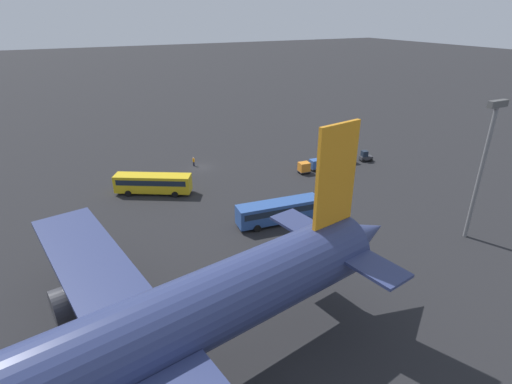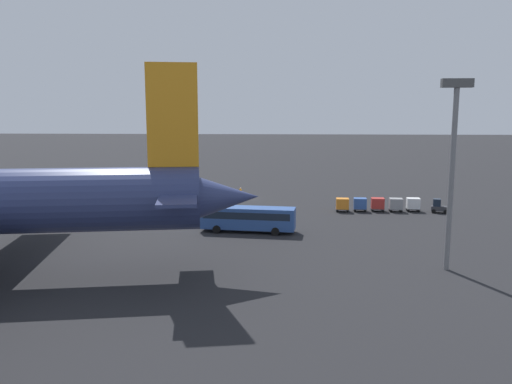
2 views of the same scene
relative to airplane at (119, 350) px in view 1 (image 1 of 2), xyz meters
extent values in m
plane|color=#232326|center=(-21.73, -47.24, -7.19)|extent=(600.00, 600.00, 0.00)
cylinder|color=navy|center=(0.57, 0.11, 0.12)|extent=(44.77, 13.62, 5.62)
cone|color=navy|center=(-22.97, -4.25, 0.12)|extent=(8.11, 6.30, 5.06)
cube|color=navy|center=(0.75, -13.13, -0.58)|extent=(9.41, 21.18, 0.44)
cube|color=orange|center=(-19.12, -3.54, 7.43)|extent=(4.44, 1.16, 8.99)
cube|color=navy|center=(-19.56, -3.62, 0.68)|extent=(5.72, 14.94, 0.28)
cylinder|color=#38383D|center=(1.51, -9.86, -2.35)|extent=(5.81, 4.01, 3.09)
cylinder|color=#38383D|center=(-0.95, -3.89, -4.94)|extent=(0.50, 0.50, 4.50)
cylinder|color=black|center=(-0.95, -3.89, -6.74)|extent=(0.98, 0.66, 0.90)
cube|color=gold|center=(-10.82, -39.26, -5.35)|extent=(11.95, 8.28, 2.77)
cube|color=#192333|center=(-10.82, -39.26, -4.87)|extent=(11.11, 7.83, 0.89)
cylinder|color=black|center=(-6.84, -39.90, -6.69)|extent=(1.02, 0.75, 1.00)
cylinder|color=black|center=(-8.19, -42.32, -6.69)|extent=(1.02, 0.75, 1.00)
cylinder|color=black|center=(-13.44, -36.21, -6.69)|extent=(1.02, 0.75, 1.00)
cylinder|color=black|center=(-14.80, -38.62, -6.69)|extent=(1.02, 0.75, 1.00)
cube|color=#2D5199|center=(-24.18, -21.68, -5.38)|extent=(12.14, 3.93, 2.72)
cube|color=#192333|center=(-24.18, -21.68, -4.91)|extent=(11.19, 3.87, 0.87)
cylinder|color=black|center=(-20.36, -20.64, -6.69)|extent=(1.03, 0.40, 1.00)
cylinder|color=black|center=(-20.65, -23.47, -6.69)|extent=(1.03, 0.40, 1.00)
cylinder|color=black|center=(-27.71, -19.89, -6.69)|extent=(1.03, 0.40, 1.00)
cylinder|color=black|center=(-28.00, -22.72, -6.69)|extent=(1.03, 0.40, 1.00)
cube|color=#333338|center=(-52.14, -36.07, -6.54)|extent=(2.64, 1.83, 0.70)
cube|color=#192333|center=(-51.73, -36.17, -5.64)|extent=(1.32, 1.39, 1.10)
cylinder|color=black|center=(-51.16, -35.59, -6.89)|extent=(0.63, 0.35, 0.60)
cylinder|color=black|center=(-51.49, -36.95, -6.89)|extent=(0.63, 0.35, 0.60)
cylinder|color=black|center=(-52.79, -35.19, -6.89)|extent=(0.63, 0.35, 0.60)
cylinder|color=black|center=(-53.12, -36.55, -6.89)|extent=(0.63, 0.35, 0.60)
cylinder|color=#1E1E2D|center=(-20.66, -48.51, -6.76)|extent=(0.32, 0.32, 0.85)
cylinder|color=orange|center=(-20.66, -48.51, -6.01)|extent=(0.38, 0.38, 0.65)
sphere|color=tan|center=(-20.66, -48.51, -5.57)|extent=(0.24, 0.24, 0.24)
cube|color=#38383D|center=(-48.40, -36.87, -6.78)|extent=(2.10, 1.81, 0.10)
cube|color=silver|center=(-48.40, -36.87, -5.93)|extent=(2.00, 1.72, 1.60)
cylinder|color=black|center=(-47.59, -36.29, -7.01)|extent=(0.37, 0.14, 0.36)
cylinder|color=black|center=(-47.68, -37.56, -7.01)|extent=(0.37, 0.14, 0.36)
cylinder|color=black|center=(-49.11, -36.18, -7.01)|extent=(0.37, 0.14, 0.36)
cylinder|color=black|center=(-49.20, -37.46, -7.01)|extent=(0.37, 0.14, 0.36)
cube|color=#38383D|center=(-45.68, -36.44, -6.78)|extent=(2.10, 1.81, 0.10)
cube|color=gray|center=(-45.68, -36.44, -5.93)|extent=(2.00, 1.72, 1.60)
cylinder|color=black|center=(-44.88, -35.85, -7.01)|extent=(0.37, 0.14, 0.36)
cylinder|color=black|center=(-44.97, -37.13, -7.01)|extent=(0.37, 0.14, 0.36)
cylinder|color=black|center=(-46.40, -35.75, -7.01)|extent=(0.37, 0.14, 0.36)
cylinder|color=black|center=(-46.48, -37.03, -7.01)|extent=(0.37, 0.14, 0.36)
cube|color=#38383D|center=(-42.97, -36.59, -6.78)|extent=(2.10, 1.81, 0.10)
cube|color=#B72D28|center=(-42.97, -36.59, -5.93)|extent=(2.00, 1.72, 1.60)
cylinder|color=black|center=(-42.17, -36.01, -7.01)|extent=(0.37, 0.14, 0.36)
cylinder|color=black|center=(-42.25, -37.28, -7.01)|extent=(0.37, 0.14, 0.36)
cylinder|color=black|center=(-43.68, -35.91, -7.01)|extent=(0.37, 0.14, 0.36)
cylinder|color=black|center=(-43.77, -37.18, -7.01)|extent=(0.37, 0.14, 0.36)
cube|color=#38383D|center=(-40.26, -36.32, -6.78)|extent=(2.10, 1.81, 0.10)
cube|color=#33569E|center=(-40.26, -36.32, -5.93)|extent=(2.00, 1.72, 1.60)
cylinder|color=black|center=(-39.45, -35.73, -7.01)|extent=(0.37, 0.14, 0.36)
cylinder|color=black|center=(-39.54, -37.01, -7.01)|extent=(0.37, 0.14, 0.36)
cylinder|color=black|center=(-40.97, -35.63, -7.01)|extent=(0.37, 0.14, 0.36)
cylinder|color=black|center=(-41.06, -36.91, -7.01)|extent=(0.37, 0.14, 0.36)
cube|color=#38383D|center=(-37.54, -35.94, -6.78)|extent=(2.10, 1.81, 0.10)
cube|color=orange|center=(-37.54, -35.94, -5.93)|extent=(2.00, 1.72, 1.60)
cylinder|color=black|center=(-36.74, -35.35, -7.01)|extent=(0.37, 0.14, 0.36)
cylinder|color=black|center=(-36.83, -36.63, -7.01)|extent=(0.37, 0.14, 0.36)
cylinder|color=black|center=(-38.26, -35.25, -7.01)|extent=(0.37, 0.14, 0.36)
cylinder|color=black|center=(-38.34, -36.53, -7.01)|extent=(0.37, 0.14, 0.36)
cylinder|color=slate|center=(-44.43, -7.41, 1.36)|extent=(0.50, 0.50, 17.10)
cube|color=#4C4C4C|center=(-44.43, -7.41, 10.31)|extent=(2.80, 0.70, 0.80)
camera|label=1|loc=(0.59, 21.14, 20.00)|focal=28.00mm
camera|label=2|loc=(-29.26, 39.73, 7.45)|focal=35.00mm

